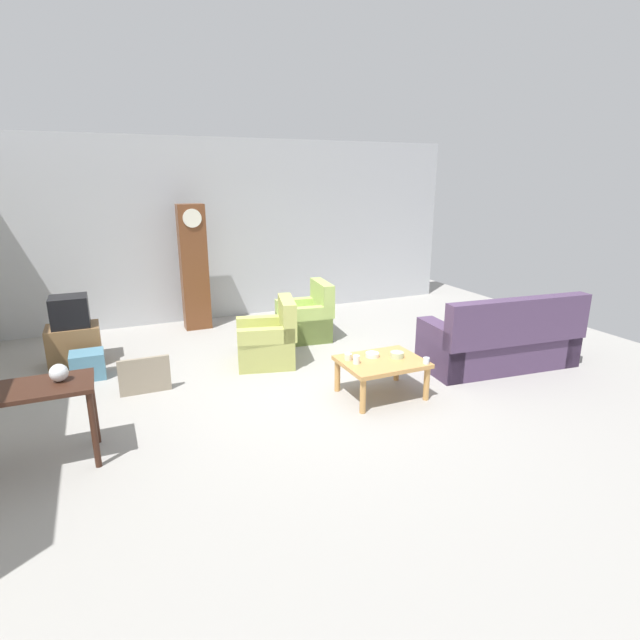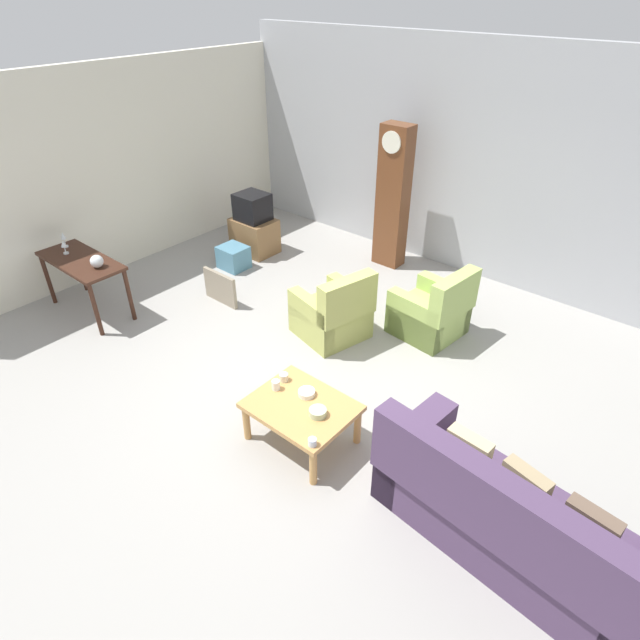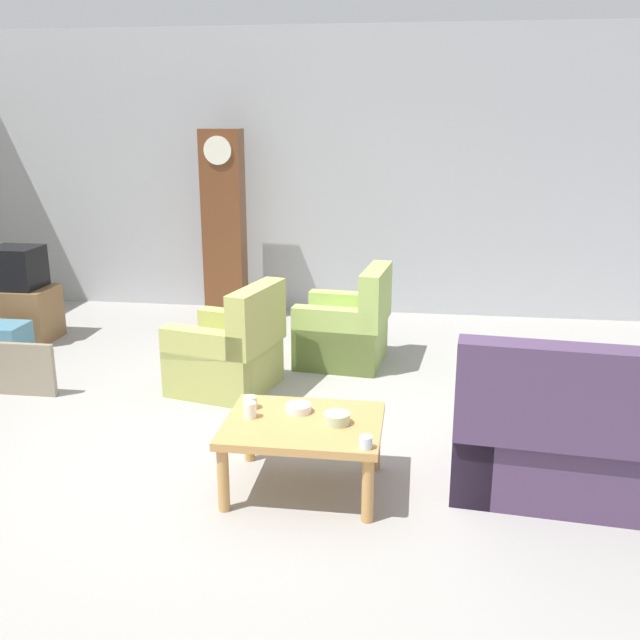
# 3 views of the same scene
# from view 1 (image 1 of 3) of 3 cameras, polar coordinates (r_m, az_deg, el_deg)

# --- Properties ---
(ground_plane) EXTENTS (10.40, 10.40, 0.00)m
(ground_plane) POSITION_cam_1_polar(r_m,az_deg,el_deg) (6.47, 0.31, -6.89)
(ground_plane) COLOR #999691
(garage_door_wall) EXTENTS (8.40, 0.16, 3.20)m
(garage_door_wall) POSITION_cam_1_polar(r_m,az_deg,el_deg) (9.41, -8.82, 10.26)
(garage_door_wall) COLOR #ADAFB5
(garage_door_wall) RESTS_ON ground_plane
(couch_floral) EXTENTS (2.17, 1.08, 1.04)m
(couch_floral) POSITION_cam_1_polar(r_m,az_deg,el_deg) (7.21, 20.13, -2.44)
(couch_floral) COLOR #4C3856
(couch_floral) RESTS_ON ground_plane
(armchair_olive_near) EXTENTS (0.95, 0.92, 0.92)m
(armchair_olive_near) POSITION_cam_1_polar(r_m,az_deg,el_deg) (6.97, -5.95, -2.57)
(armchair_olive_near) COLOR tan
(armchair_olive_near) RESTS_ON ground_plane
(armchair_olive_far) EXTENTS (0.87, 0.84, 0.92)m
(armchair_olive_far) POSITION_cam_1_polar(r_m,az_deg,el_deg) (8.01, -1.59, -0.01)
(armchair_olive_far) COLOR #A4BF61
(armchair_olive_far) RESTS_ON ground_plane
(coffee_table_wood) EXTENTS (0.96, 0.76, 0.45)m
(coffee_table_wood) POSITION_cam_1_polar(r_m,az_deg,el_deg) (5.94, 7.10, -5.16)
(coffee_table_wood) COLOR tan
(coffee_table_wood) RESTS_ON ground_plane
(console_table_dark) EXTENTS (1.30, 0.56, 0.77)m
(console_table_dark) POSITION_cam_1_polar(r_m,az_deg,el_deg) (5.10, -31.80, -7.98)
(console_table_dark) COLOR #381E14
(console_table_dark) RESTS_ON ground_plane
(grandfather_clock) EXTENTS (0.44, 0.30, 2.11)m
(grandfather_clock) POSITION_cam_1_polar(r_m,az_deg,el_deg) (8.67, -14.29, 5.87)
(grandfather_clock) COLOR brown
(grandfather_clock) RESTS_ON ground_plane
(tv_stand_cabinet) EXTENTS (0.68, 0.52, 0.56)m
(tv_stand_cabinet) POSITION_cam_1_polar(r_m,az_deg,el_deg) (7.71, -26.42, -2.60)
(tv_stand_cabinet) COLOR brown
(tv_stand_cabinet) RESTS_ON ground_plane
(tv_crt) EXTENTS (0.48, 0.44, 0.42)m
(tv_crt) POSITION_cam_1_polar(r_m,az_deg,el_deg) (7.58, -26.87, 0.89)
(tv_crt) COLOR black
(tv_crt) RESTS_ON tv_stand_cabinet
(framed_picture_leaning) EXTENTS (0.60, 0.05, 0.45)m
(framed_picture_leaning) POSITION_cam_1_polar(r_m,az_deg,el_deg) (6.37, -19.53, -6.06)
(framed_picture_leaning) COLOR gray
(framed_picture_leaning) RESTS_ON ground_plane
(storage_box_blue) EXTENTS (0.41, 0.37, 0.35)m
(storage_box_blue) POSITION_cam_1_polar(r_m,az_deg,el_deg) (7.15, -25.16, -4.71)
(storage_box_blue) COLOR teal
(storage_box_blue) RESTS_ON ground_plane
(glass_dome_cloche) EXTENTS (0.16, 0.16, 0.16)m
(glass_dome_cloche) POSITION_cam_1_polar(r_m,az_deg,el_deg) (5.02, -27.86, -5.39)
(glass_dome_cloche) COLOR silver
(glass_dome_cloche) RESTS_ON console_table_dark
(cup_white_porcelain) EXTENTS (0.08, 0.08, 0.10)m
(cup_white_porcelain) POSITION_cam_1_polar(r_m,az_deg,el_deg) (5.75, 4.20, -4.57)
(cup_white_porcelain) COLOR white
(cup_white_porcelain) RESTS_ON coffee_table_wood
(cup_blue_rimmed) EXTENTS (0.07, 0.07, 0.07)m
(cup_blue_rimmed) POSITION_cam_1_polar(r_m,az_deg,el_deg) (5.87, 12.13, -4.59)
(cup_blue_rimmed) COLOR silver
(cup_blue_rimmed) RESTS_ON coffee_table_wood
(cup_cream_tall) EXTENTS (0.09, 0.09, 0.08)m
(cup_cream_tall) POSITION_cam_1_polar(r_m,az_deg,el_deg) (5.85, 3.27, -4.27)
(cup_cream_tall) COLOR beige
(cup_cream_tall) RESTS_ON coffee_table_wood
(bowl_white_stacked) EXTENTS (0.16, 0.16, 0.05)m
(bowl_white_stacked) POSITION_cam_1_polar(r_m,az_deg,el_deg) (5.99, 6.03, -4.00)
(bowl_white_stacked) COLOR white
(bowl_white_stacked) RESTS_ON coffee_table_wood
(bowl_shallow_green) EXTENTS (0.16, 0.16, 0.07)m
(bowl_shallow_green) POSITION_cam_1_polar(r_m,az_deg,el_deg) (6.00, 8.85, -3.98)
(bowl_shallow_green) COLOR #B2C69E
(bowl_shallow_green) RESTS_ON coffee_table_wood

